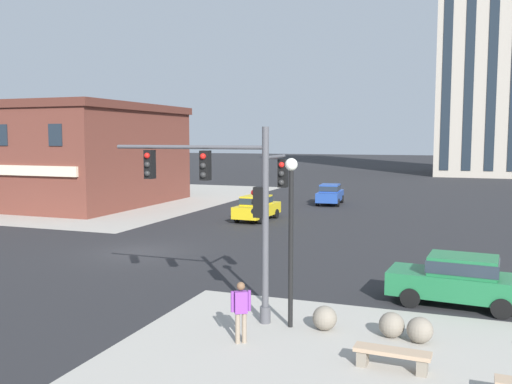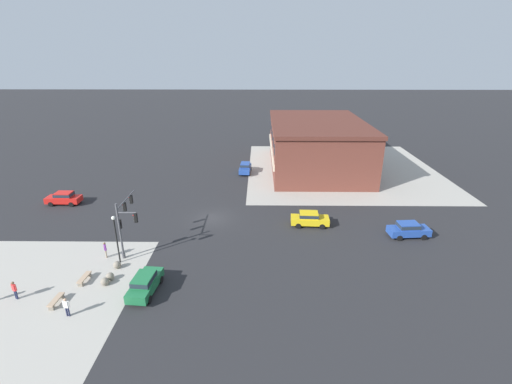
% 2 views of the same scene
% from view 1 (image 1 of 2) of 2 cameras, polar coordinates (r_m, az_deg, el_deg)
% --- Properties ---
extents(ground_plane, '(320.00, 320.00, 0.00)m').
position_cam_1_polar(ground_plane, '(27.55, -12.07, -6.06)').
color(ground_plane, '#262628').
extents(sidewalk_far_corner, '(32.00, 32.00, 0.02)m').
position_cam_1_polar(sidewalk_far_corner, '(55.23, -18.57, -0.42)').
color(sidewalk_far_corner, '#A8A399').
rests_on(sidewalk_far_corner, ground).
extents(traffic_signal_main, '(5.17, 2.09, 5.83)m').
position_cam_1_polar(traffic_signal_main, '(16.73, -1.93, -0.61)').
color(traffic_signal_main, '#4C4C51').
rests_on(traffic_signal_main, ground).
extents(bollard_sphere_curb_a, '(0.71, 0.71, 0.71)m').
position_cam_1_polar(bollard_sphere_curb_a, '(16.43, 7.08, -12.74)').
color(bollard_sphere_curb_a, gray).
rests_on(bollard_sphere_curb_a, ground).
extents(bollard_sphere_curb_b, '(0.71, 0.71, 0.71)m').
position_cam_1_polar(bollard_sphere_curb_b, '(16.20, 13.78, -13.13)').
color(bollard_sphere_curb_b, gray).
rests_on(bollard_sphere_curb_b, ground).
extents(bollard_sphere_curb_c, '(0.71, 0.71, 0.71)m').
position_cam_1_polar(bollard_sphere_curb_c, '(15.99, 16.50, -13.46)').
color(bollard_sphere_curb_c, gray).
rests_on(bollard_sphere_curb_c, ground).
extents(bench_near_signal, '(1.82, 0.57, 0.49)m').
position_cam_1_polar(bench_near_signal, '(14.14, 13.82, -16.08)').
color(bench_near_signal, tan).
rests_on(bench_near_signal, ground).
extents(pedestrian_at_curb, '(0.48, 0.35, 1.68)m').
position_cam_1_polar(pedestrian_at_curb, '(15.16, -1.57, -11.86)').
color(pedestrian_at_curb, gray).
rests_on(pedestrian_at_curb, ground).
extents(street_lamp_corner_near, '(0.36, 0.36, 4.94)m').
position_cam_1_polar(street_lamp_corner_near, '(15.94, 3.62, -2.99)').
color(street_lamp_corner_near, black).
rests_on(street_lamp_corner_near, ground).
extents(car_main_northbound_near, '(2.16, 4.53, 1.68)m').
position_cam_1_polar(car_main_northbound_near, '(46.30, 7.62, -0.14)').
color(car_main_northbound_near, '#23479E').
rests_on(car_main_northbound_near, ground).
extents(car_main_northbound_far, '(4.53, 2.17, 1.68)m').
position_cam_1_polar(car_main_northbound_far, '(19.53, 20.18, -8.36)').
color(car_main_northbound_far, '#1E6B3D').
rests_on(car_main_northbound_far, ground).
extents(car_cross_eastbound, '(2.07, 4.49, 1.68)m').
position_cam_1_polar(car_cross_eastbound, '(36.98, 0.08, -1.53)').
color(car_cross_eastbound, gold).
rests_on(car_cross_eastbound, ground).
extents(storefront_block_near_corner, '(24.03, 15.62, 8.21)m').
position_cam_1_polar(storefront_block_near_corner, '(52.15, -22.41, 3.65)').
color(storefront_block_near_corner, brown).
rests_on(storefront_block_near_corner, ground).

